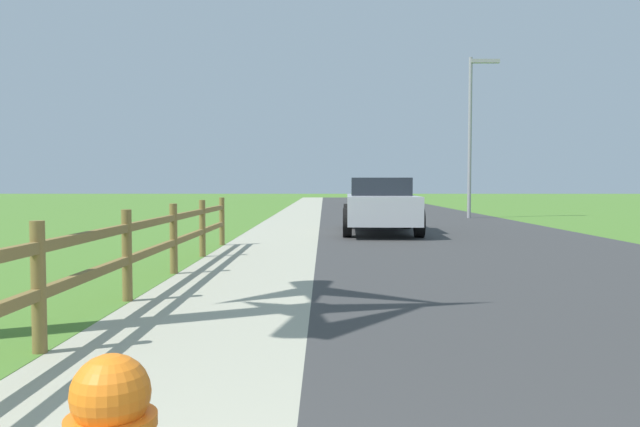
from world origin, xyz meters
TOP-DOWN VIEW (x-y plane):
  - ground_plane at (0.00, 25.00)m, footprint 120.00×120.00m
  - road_asphalt at (3.50, 27.00)m, footprint 7.00×66.00m
  - curb_concrete at (-3.00, 27.00)m, footprint 6.00×66.00m
  - grass_verge at (-4.50, 27.00)m, footprint 5.00×66.00m
  - rail_fence at (-2.04, 6.38)m, footprint 0.11×12.48m
  - parked_suv_silver at (1.65, 16.06)m, footprint 2.12×5.00m
  - street_lamp at (5.88, 23.11)m, footprint 1.17×0.20m

SIDE VIEW (x-z plane):
  - ground_plane at x=0.00m, z-range 0.00..0.00m
  - road_asphalt at x=3.50m, z-range 0.00..0.01m
  - curb_concrete at x=-3.00m, z-range 0.00..0.01m
  - grass_verge at x=-4.50m, z-range 0.00..0.01m
  - rail_fence at x=-2.04m, z-range 0.08..1.11m
  - parked_suv_silver at x=1.65m, z-range 0.02..1.50m
  - street_lamp at x=5.88m, z-range 0.60..6.78m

